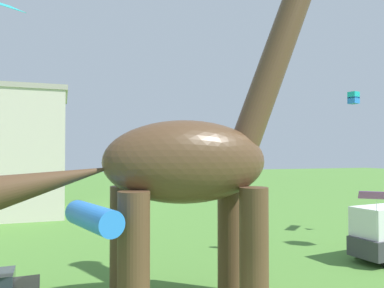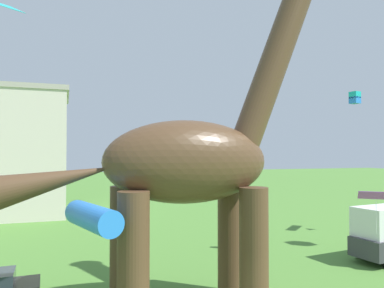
{
  "view_description": "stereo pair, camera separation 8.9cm",
  "coord_description": "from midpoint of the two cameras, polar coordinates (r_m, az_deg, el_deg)",
  "views": [
    {
      "loc": [
        -5.36,
        -10.17,
        6.35
      ],
      "look_at": [
        -0.09,
        5.07,
        6.74
      ],
      "focal_mm": 35.05,
      "sensor_mm": 36.0,
      "label": 1
    },
    {
      "loc": [
        -5.27,
        -10.2,
        6.35
      ],
      "look_at": [
        -0.09,
        5.07,
        6.74
      ],
      "focal_mm": 35.05,
      "sensor_mm": 36.0,
      "label": 2
    }
  ],
  "objects": [
    {
      "name": "kite_high_left",
      "position": [
        13.71,
        -13.54,
        -10.68
      ],
      "size": [
        3.15,
        3.32,
        0.94
      ],
      "color": "#287AE5"
    },
    {
      "name": "person_photographer",
      "position": [
        25.78,
        5.33,
        -13.51
      ],
      "size": [
        0.58,
        0.26,
        1.55
      ],
      "rotation": [
        0.0,
        0.0,
        4.73
      ],
      "color": "black",
      "rests_on": "ground_plane"
    },
    {
      "name": "person_vendor_side",
      "position": [
        23.92,
        -8.8,
        -14.46
      ],
      "size": [
        0.58,
        0.26,
        1.55
      ],
      "rotation": [
        0.0,
        0.0,
        4.0
      ],
      "color": "#2D3347",
      "rests_on": "ground_plane"
    },
    {
      "name": "dinosaur_sculpture",
      "position": [
        15.14,
        -1.09,
        -2.73
      ],
      "size": [
        15.87,
        3.36,
        16.59
      ],
      "rotation": [
        0.0,
        0.0,
        0.57
      ],
      "color": "#513823",
      "rests_on": "ground_plane"
    },
    {
      "name": "kite_mid_right",
      "position": [
        12.78,
        26.06,
        -7.09
      ],
      "size": [
        1.23,
        1.19,
        1.31
      ],
      "color": "purple"
    },
    {
      "name": "kite_mid_center",
      "position": [
        32.28,
        23.29,
        6.47
      ],
      "size": [
        0.79,
        0.79,
        0.94
      ],
      "color": "#19B2B7"
    }
  ]
}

